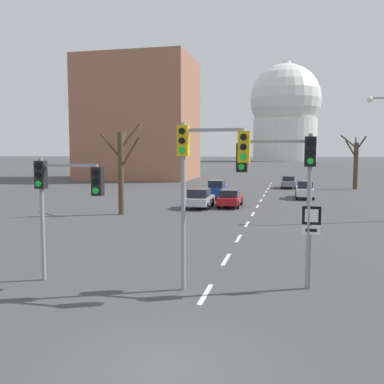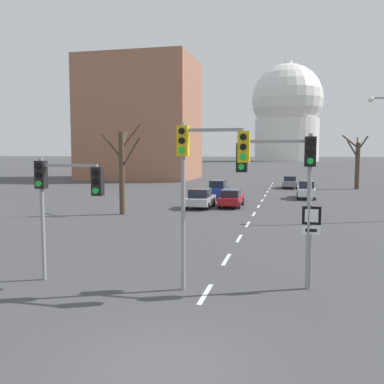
{
  "view_description": "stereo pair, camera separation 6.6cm",
  "coord_description": "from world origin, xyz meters",
  "views": [
    {
      "loc": [
        2.51,
        -8.21,
        4.49
      ],
      "look_at": [
        -0.81,
        6.34,
        3.09
      ],
      "focal_mm": 40.0,
      "sensor_mm": 36.0,
      "label": 1
    },
    {
      "loc": [
        2.57,
        -8.2,
        4.49
      ],
      "look_at": [
        -0.81,
        6.34,
        3.09
      ],
      "focal_mm": 40.0,
      "sensor_mm": 36.0,
      "label": 2
    }
  ],
  "objects": [
    {
      "name": "sedan_near_left",
      "position": [
        -4.51,
        25.26,
        0.78
      ],
      "size": [
        1.9,
        4.03,
        1.56
      ],
      "color": "#B7B7BC",
      "rests_on": "ground_plane"
    },
    {
      "name": "sedan_near_right",
      "position": [
        -2.17,
        26.51,
        0.74
      ],
      "size": [
        1.75,
        4.3,
        1.44
      ],
      "color": "maroon",
      "rests_on": "ground_plane"
    },
    {
      "name": "sedan_far_left",
      "position": [
        -4.28,
        32.53,
        0.88
      ],
      "size": [
        1.68,
        4.28,
        1.78
      ],
      "color": "navy",
      "rests_on": "ground_plane"
    },
    {
      "name": "lane_stripe_3",
      "position": [
        0.0,
        18.25,
        0.0
      ],
      "size": [
        0.16,
        2.0,
        0.01
      ],
      "primitive_type": "cube",
      "color": "silver",
      "rests_on": "ground_plane"
    },
    {
      "name": "lane_stripe_8",
      "position": [
        0.0,
        40.75,
        0.0
      ],
      "size": [
        0.16,
        2.0,
        0.01
      ],
      "primitive_type": "cube",
      "color": "silver",
      "rests_on": "ground_plane"
    },
    {
      "name": "traffic_signal_centre_tall",
      "position": [
        -0.14,
        5.01,
        4.12
      ],
      "size": [
        2.29,
        0.34,
        5.42
      ],
      "color": "gray",
      "rests_on": "ground_plane"
    },
    {
      "name": "lane_stripe_0",
      "position": [
        0.0,
        4.75,
        0.0
      ],
      "size": [
        0.16,
        2.0,
        0.01
      ],
      "primitive_type": "cube",
      "color": "silver",
      "rests_on": "ground_plane"
    },
    {
      "name": "lane_stripe_7",
      "position": [
        0.0,
        36.25,
        0.0
      ],
      "size": [
        0.16,
        2.0,
        0.01
      ],
      "primitive_type": "cube",
      "color": "silver",
      "rests_on": "ground_plane"
    },
    {
      "name": "bare_tree_right_near",
      "position": [
        10.31,
        46.73,
        3.25
      ],
      "size": [
        2.97,
        3.67,
        6.59
      ],
      "color": "#473828",
      "rests_on": "ground_plane"
    },
    {
      "name": "bare_tree_left_near",
      "position": [
        -9.24,
        20.52,
        3.31
      ],
      "size": [
        2.74,
        3.18,
        6.51
      ],
      "color": "#473828",
      "rests_on": "ground_plane"
    },
    {
      "name": "lane_stripe_4",
      "position": [
        0.0,
        22.75,
        0.0
      ],
      "size": [
        0.16,
        2.0,
        0.01
      ],
      "primitive_type": "cube",
      "color": "silver",
      "rests_on": "ground_plane"
    },
    {
      "name": "sedan_mid_centre",
      "position": [
        4.01,
        34.44,
        0.87
      ],
      "size": [
        1.69,
        4.6,
        1.73
      ],
      "color": "silver",
      "rests_on": "ground_plane"
    },
    {
      "name": "traffic_signal_near_left",
      "position": [
        -5.07,
        4.96,
        3.25
      ],
      "size": [
        2.47,
        0.34,
        4.29
      ],
      "color": "gray",
      "rests_on": "ground_plane"
    },
    {
      "name": "ground_plane",
      "position": [
        0.0,
        0.0,
        0.0
      ],
      "size": [
        800.0,
        800.0,
        0.0
      ],
      "primitive_type": "plane",
      "color": "#424244"
    },
    {
      "name": "lane_stripe_1",
      "position": [
        0.0,
        9.25,
        0.0
      ],
      "size": [
        0.16,
        2.0,
        0.01
      ],
      "primitive_type": "cube",
      "color": "silver",
      "rests_on": "ground_plane"
    },
    {
      "name": "lane_stripe_6",
      "position": [
        0.0,
        31.75,
        0.0
      ],
      "size": [
        0.16,
        2.0,
        0.01
      ],
      "primitive_type": "cube",
      "color": "silver",
      "rests_on": "ground_plane"
    },
    {
      "name": "lane_stripe_2",
      "position": [
        0.0,
        13.75,
        0.0
      ],
      "size": [
        0.16,
        2.0,
        0.01
      ],
      "primitive_type": "cube",
      "color": "silver",
      "rests_on": "ground_plane"
    },
    {
      "name": "route_sign_post",
      "position": [
        3.25,
        6.0,
        1.91
      ],
      "size": [
        0.6,
        0.08,
        2.79
      ],
      "color": "gray",
      "rests_on": "ground_plane"
    },
    {
      "name": "traffic_signal_near_right",
      "position": [
        2.39,
        6.03,
        3.87
      ],
      "size": [
        2.55,
        0.34,
        5.08
      ],
      "color": "gray",
      "rests_on": "ground_plane"
    },
    {
      "name": "lane_stripe_11",
      "position": [
        0.0,
        54.25,
        0.0
      ],
      "size": [
        0.16,
        2.0,
        0.01
      ],
      "primitive_type": "cube",
      "color": "silver",
      "rests_on": "ground_plane"
    },
    {
      "name": "lane_stripe_10",
      "position": [
        0.0,
        49.75,
        0.0
      ],
      "size": [
        0.16,
        2.0,
        0.01
      ],
      "primitive_type": "cube",
      "color": "silver",
      "rests_on": "ground_plane"
    },
    {
      "name": "capitol_dome",
      "position": [
        0.0,
        207.28,
        23.47
      ],
      "size": [
        34.12,
        34.12,
        48.19
      ],
      "color": "silver",
      "rests_on": "ground_plane"
    },
    {
      "name": "lane_stripe_9",
      "position": [
        0.0,
        45.25,
        0.0
      ],
      "size": [
        0.16,
        2.0,
        0.01
      ],
      "primitive_type": "cube",
      "color": "silver",
      "rests_on": "ground_plane"
    },
    {
      "name": "apartment_block_left",
      "position": [
        -22.07,
        59.93,
        9.86
      ],
      "size": [
        18.0,
        14.0,
        19.73
      ],
      "primitive_type": "cube",
      "color": "#9E664C",
      "rests_on": "ground_plane"
    },
    {
      "name": "lane_stripe_5",
      "position": [
        0.0,
        27.25,
        0.0
      ],
      "size": [
        0.16,
        2.0,
        0.01
      ],
      "primitive_type": "cube",
      "color": "silver",
      "rests_on": "ground_plane"
    },
    {
      "name": "sedan_far_right",
      "position": [
        2.44,
        46.14,
        0.78
      ],
      "size": [
        1.77,
        4.39,
        1.52
      ],
      "color": "slate",
      "rests_on": "ground_plane"
    }
  ]
}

